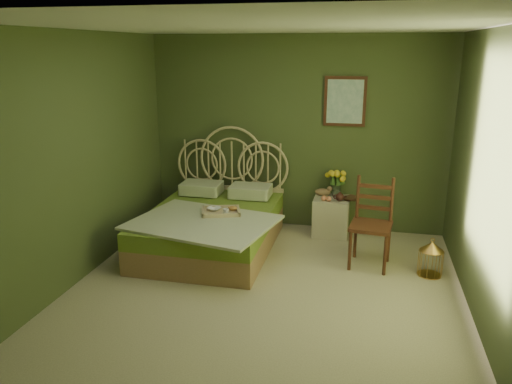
% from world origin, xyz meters
% --- Properties ---
extents(floor, '(4.50, 4.50, 0.00)m').
position_xyz_m(floor, '(0.00, 0.00, 0.00)').
color(floor, '#C1B48B').
rests_on(floor, ground).
extents(ceiling, '(4.50, 4.50, 0.00)m').
position_xyz_m(ceiling, '(0.00, 0.00, 2.60)').
color(ceiling, silver).
rests_on(ceiling, wall_back).
extents(wall_back, '(4.00, 0.00, 4.00)m').
position_xyz_m(wall_back, '(0.00, 2.25, 1.30)').
color(wall_back, '#47552D').
rests_on(wall_back, floor).
extents(wall_left, '(0.00, 4.50, 4.50)m').
position_xyz_m(wall_left, '(-2.00, 0.00, 1.30)').
color(wall_left, '#47552D').
rests_on(wall_left, floor).
extents(wall_right, '(0.00, 4.50, 4.50)m').
position_xyz_m(wall_right, '(2.00, 0.00, 1.30)').
color(wall_right, '#47552D').
rests_on(wall_right, floor).
extents(wall_art, '(0.54, 0.04, 0.64)m').
position_xyz_m(wall_art, '(0.63, 2.22, 1.75)').
color(wall_art, '#351F0E').
rests_on(wall_art, wall_back).
extents(bed, '(1.76, 2.22, 1.37)m').
position_xyz_m(bed, '(-0.88, 1.20, 0.30)').
color(bed, '#A37551').
rests_on(bed, floor).
extents(nightstand, '(0.46, 0.47, 0.94)m').
position_xyz_m(nightstand, '(0.53, 2.00, 0.34)').
color(nightstand, beige).
rests_on(nightstand, floor).
extents(chair, '(0.50, 0.50, 1.02)m').
position_xyz_m(chair, '(1.04, 1.14, 0.56)').
color(chair, '#351F0E').
rests_on(chair, floor).
extents(birdcage, '(0.26, 0.26, 0.39)m').
position_xyz_m(birdcage, '(1.70, 0.95, 0.19)').
color(birdcage, '#B9853B').
rests_on(birdcage, floor).
extents(book_lower, '(0.20, 0.25, 0.02)m').
position_xyz_m(book_lower, '(0.71, 2.00, 0.52)').
color(book_lower, '#381E0F').
rests_on(book_lower, nightstand).
extents(book_upper, '(0.25, 0.27, 0.02)m').
position_xyz_m(book_upper, '(0.71, 2.00, 0.54)').
color(book_upper, '#472819').
rests_on(book_upper, nightstand).
extents(cereal_bowl, '(0.20, 0.20, 0.04)m').
position_xyz_m(cereal_bowl, '(-0.81, 1.07, 0.55)').
color(cereal_bowl, white).
rests_on(cereal_bowl, bed).
extents(coffee_cup, '(0.09, 0.09, 0.07)m').
position_xyz_m(coffee_cup, '(-0.63, 0.96, 0.56)').
color(coffee_cup, white).
rests_on(coffee_cup, bed).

